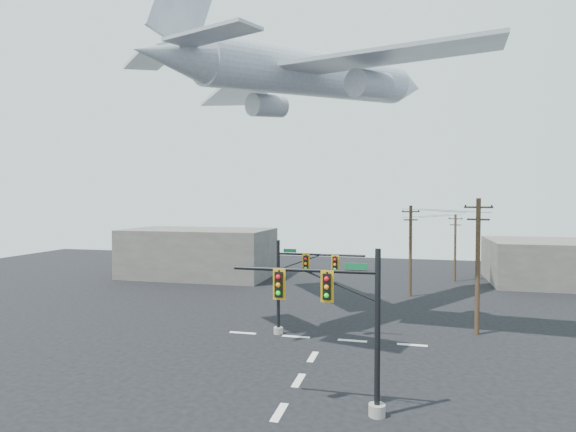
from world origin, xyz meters
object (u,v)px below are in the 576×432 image
(signal_mast_near, at_px, (345,325))
(utility_pole_b, at_px, (410,249))
(signal_mast_far, at_px, (296,285))
(airliner, at_px, (316,75))
(utility_pole_c, at_px, (455,246))
(utility_pole_a, at_px, (478,263))

(signal_mast_near, xyz_separation_m, utility_pole_b, (3.03, 28.03, 0.73))
(signal_mast_near, height_order, signal_mast_far, signal_mast_near)
(signal_mast_near, height_order, airliner, airliner)
(airliner, bearing_deg, utility_pole_c, -0.44)
(utility_pole_c, height_order, airliner, airliner)
(utility_pole_a, bearing_deg, signal_mast_near, -103.67)
(signal_mast_far, bearing_deg, utility_pole_c, 63.77)
(signal_mast_near, xyz_separation_m, utility_pole_c, (8.25, 38.50, 0.13))
(utility_pole_a, bearing_deg, utility_pole_b, 122.86)
(airliner, bearing_deg, signal_mast_far, -151.95)
(utility_pole_a, height_order, utility_pole_b, utility_pole_a)
(signal_mast_near, relative_size, utility_pole_c, 0.95)
(signal_mast_near, bearing_deg, utility_pole_b, 83.83)
(utility_pole_a, distance_m, airliner, 19.37)
(signal_mast_near, bearing_deg, signal_mast_far, 112.97)
(signal_mast_far, xyz_separation_m, airliner, (0.32, 5.85, 16.26))
(utility_pole_c, relative_size, airliner, 0.27)
(utility_pole_a, height_order, utility_pole_c, utility_pole_a)
(signal_mast_far, height_order, utility_pole_b, utility_pole_b)
(signal_mast_far, height_order, utility_pole_c, utility_pole_c)
(signal_mast_far, distance_m, utility_pole_a, 13.14)
(utility_pole_c, xyz_separation_m, airliner, (-12.89, -20.95, 15.73))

